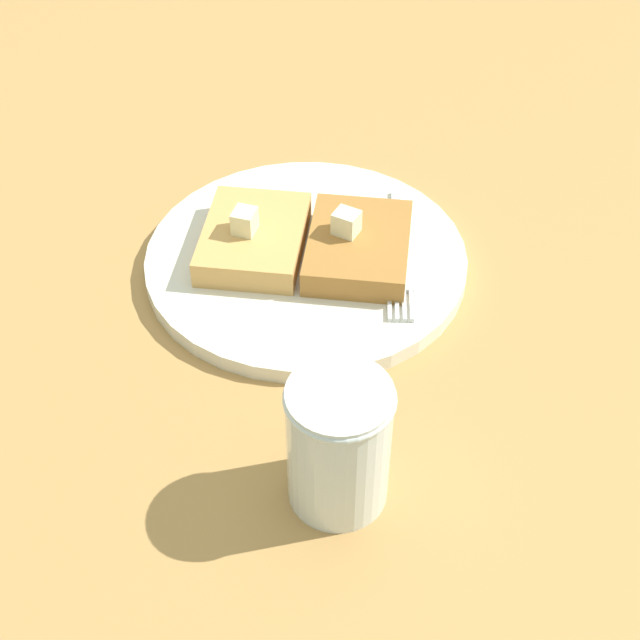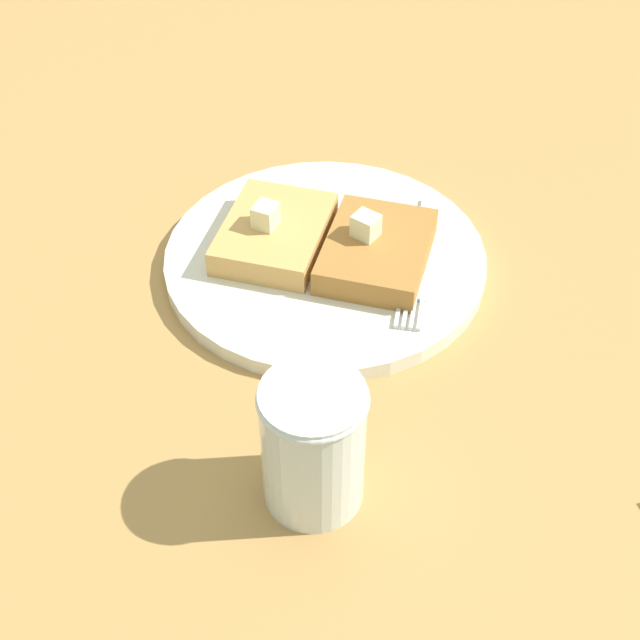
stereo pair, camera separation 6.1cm
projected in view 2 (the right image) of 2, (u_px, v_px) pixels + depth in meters
table_surface at (306, 215)px, 78.87cm from camera, size 104.01×104.01×2.38cm
plate at (325, 258)px, 71.61cm from camera, size 25.75×25.75×1.33cm
toast_slice_left at (377, 251)px, 69.66cm from camera, size 10.06×11.89×2.19cm
toast_slice_middle at (275, 234)px, 71.25cm from camera, size 10.06×11.89×2.19cm
butter_pat_primary at (366, 226)px, 68.69cm from camera, size 2.52×2.48×1.89cm
butter_pat_secondary at (266, 215)px, 69.61cm from camera, size 2.31×2.41×1.89cm
fork at (416, 267)px, 69.67cm from camera, size 3.81×16.03×0.36cm
syrup_jar at (313, 449)px, 53.34cm from camera, size 6.53×6.53×9.44cm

